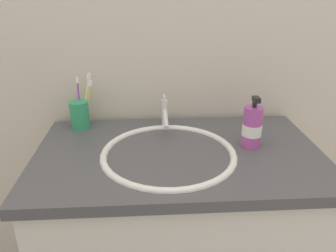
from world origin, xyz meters
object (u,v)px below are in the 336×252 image
(toothbrush_cup, at_px, (80,115))
(soap_dispenser, at_px, (252,127))
(toothbrush_yellow, at_px, (88,100))
(faucet, at_px, (165,115))
(toothbrush_purple, at_px, (79,98))
(toothbrush_white, at_px, (86,96))

(toothbrush_cup, xyz_separation_m, soap_dispenser, (0.62, -0.20, 0.02))
(toothbrush_yellow, relative_size, soap_dispenser, 0.96)
(faucet, relative_size, toothbrush_cup, 1.50)
(toothbrush_purple, height_order, toothbrush_yellow, toothbrush_purple)
(faucet, bearing_deg, toothbrush_purple, 171.21)
(toothbrush_purple, xyz_separation_m, soap_dispenser, (0.62, -0.22, -0.04))
(faucet, distance_m, toothbrush_purple, 0.34)
(soap_dispenser, bearing_deg, toothbrush_purple, 160.36)
(toothbrush_cup, height_order, toothbrush_purple, toothbrush_purple)
(toothbrush_white, xyz_separation_m, toothbrush_purple, (-0.03, -0.01, -0.00))
(faucet, relative_size, toothbrush_purple, 0.84)
(toothbrush_yellow, xyz_separation_m, soap_dispenser, (0.59, -0.23, -0.03))
(faucet, height_order, toothbrush_cup, faucet)
(toothbrush_white, bearing_deg, toothbrush_purple, -154.18)
(toothbrush_purple, bearing_deg, toothbrush_cup, -87.30)
(toothbrush_cup, bearing_deg, toothbrush_white, 53.06)
(toothbrush_purple, bearing_deg, toothbrush_yellow, 10.21)
(faucet, distance_m, toothbrush_white, 0.32)
(toothbrush_cup, bearing_deg, toothbrush_purple, 92.70)
(toothbrush_white, distance_m, toothbrush_purple, 0.03)
(toothbrush_cup, height_order, soap_dispenser, soap_dispenser)
(faucet, bearing_deg, toothbrush_yellow, 169.17)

